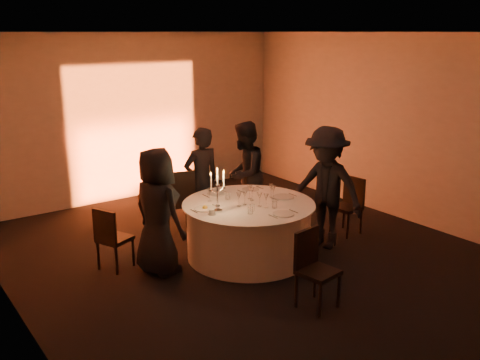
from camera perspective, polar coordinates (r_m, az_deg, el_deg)
floor at (r=7.49m, az=0.91°, el=-8.10°), size 7.00×7.00×0.00m
ceiling at (r=6.86m, az=1.02°, el=15.51°), size 7.00×7.00×0.00m
wall_back at (r=10.00m, az=-11.23°, el=6.61°), size 7.00×0.00×7.00m
wall_left at (r=5.80m, az=-23.50°, el=-0.82°), size 0.00×7.00×7.00m
wall_right at (r=9.11m, az=16.31°, el=5.43°), size 0.00×7.00×7.00m
uplighter_fixture at (r=10.06m, az=-10.08°, el=-1.77°), size 0.25×0.12×0.10m
banquet_table at (r=7.34m, az=0.92°, el=-5.35°), size 1.80×1.80×0.77m
chair_left at (r=7.10m, az=-13.62°, el=-5.81°), size 0.49×0.49×0.85m
chair_back_left at (r=8.08m, az=-6.57°, el=-2.00°), size 0.55×0.55×1.03m
chair_back_right at (r=8.56m, az=0.42°, el=-1.55°), size 0.52×0.52×0.87m
chair_right at (r=8.34m, az=11.60°, el=-2.35°), size 0.42×0.42×0.87m
chair_front at (r=6.09m, az=7.81°, el=-8.91°), size 0.44×0.44×0.89m
guest_left at (r=6.81m, az=-8.81°, el=-3.37°), size 0.68×0.90×1.64m
guest_back_left at (r=8.14m, az=-4.12°, el=-0.06°), size 0.60×0.39×1.64m
guest_back_right at (r=8.44m, az=0.46°, el=0.65°), size 1.02×0.98×1.67m
guest_right at (r=7.64m, az=9.16°, el=-0.83°), size 0.95×1.27×1.75m
plate_left at (r=6.99m, az=-3.76°, el=-2.99°), size 0.36×0.28×0.08m
plate_back_left at (r=7.61m, az=-2.60°, el=-1.48°), size 0.36×0.25×0.01m
plate_back_right at (r=7.81m, az=1.11°, el=-1.01°), size 0.35×0.25×0.01m
plate_right at (r=7.49m, az=4.67°, el=-1.80°), size 0.36×0.29×0.01m
plate_front at (r=6.80m, az=4.64°, el=-3.62°), size 0.35×0.27×0.01m
coffee_cup at (r=6.78m, az=-3.02°, el=-3.44°), size 0.11×0.11×0.07m
candelabra at (r=6.85m, az=-2.41°, el=-1.73°), size 0.24×0.12×0.58m
wine_glass_a at (r=7.44m, az=3.34°, el=-0.85°), size 0.07×0.07×0.19m
wine_glass_b at (r=7.05m, az=2.11°, el=-1.76°), size 0.07×0.07×0.19m
wine_glass_c at (r=7.05m, az=-0.13°, el=-1.76°), size 0.07×0.07×0.19m
wine_glass_d at (r=7.00m, az=2.81°, el=-1.90°), size 0.07×0.07×0.19m
wine_glass_e at (r=7.36m, az=1.05°, el=-1.00°), size 0.07×0.07×0.19m
wine_glass_f at (r=7.37m, az=3.59°, el=-1.01°), size 0.07×0.07×0.19m
wine_glass_g at (r=7.26m, az=-3.27°, el=-1.26°), size 0.07×0.07×0.19m
wine_glass_h at (r=7.29m, az=1.30°, el=-1.16°), size 0.07×0.07×0.19m
wine_glass_i at (r=7.11m, az=0.52°, el=-1.60°), size 0.07×0.07×0.19m
tumbler_a at (r=7.03m, az=3.71°, el=-2.63°), size 0.07×0.07×0.09m
tumbler_b at (r=7.37m, az=-1.32°, el=-1.74°), size 0.07×0.07×0.09m
tumbler_c at (r=6.89m, az=1.30°, el=-2.97°), size 0.07×0.07×0.09m
tumbler_d at (r=6.78m, az=1.12°, el=-3.29°), size 0.07×0.07×0.09m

